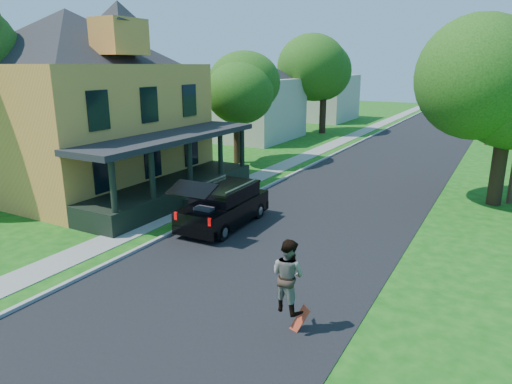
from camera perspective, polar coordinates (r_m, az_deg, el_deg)
The scene contains 16 objects.
ground at distance 13.55m, azimuth -3.66°, elevation -11.55°, with size 140.00×140.00×0.00m, color #104D0F.
street at distance 31.41m, azimuth 16.51°, elevation 3.67°, with size 8.00×120.00×0.02m, color black.
curb at distance 32.51m, azimuth 9.54°, elevation 4.49°, with size 0.15×120.00×0.12m, color gray.
sidewalk at distance 33.05m, azimuth 7.01°, elevation 4.77°, with size 1.30×120.00×0.03m, color gray.
front_walk at distance 23.59m, azimuth -15.28°, elevation -0.10°, with size 6.50×1.20×0.03m, color gray.
main_house at distance 25.23m, azimuth -21.62°, elevation 11.73°, with size 15.56×15.56×10.10m.
neighbor_house_mid at distance 39.62m, azimuth -1.37°, elevation 12.79°, with size 12.78×12.78×8.30m.
neighbor_house_far at distance 54.00m, azimuth 7.52°, elevation 13.44°, with size 12.78×12.78×8.30m.
black_suv at distance 17.98m, azimuth -4.04°, elevation -1.68°, with size 1.94×4.75×2.19m.
skateboarder at distance 10.89m, azimuth 4.01°, elevation -10.35°, with size 1.01×0.87×1.79m.
skateboard at distance 11.37m, azimuth 5.34°, elevation -15.95°, with size 0.57×0.22×0.89m.
tree_left_mid at distance 29.27m, azimuth -2.43°, elevation 13.18°, with size 4.81×4.55×7.25m.
tree_left_far at distance 42.95m, azimuth 8.57°, elevation 15.93°, with size 6.76×6.76×9.87m.
tree_right_near at distance 22.82m, azimuth 29.29°, elevation 12.55°, with size 6.98×7.26×8.69m.
tree_right_far at distance 53.32m, azimuth 28.60°, elevation 12.58°, with size 6.18×5.81×7.50m.
utility_pole_far at distance 40.41m, azimuth 27.54°, elevation 11.55°, with size 1.51×0.52×8.70m.
Camera 1 is at (6.60, -10.08, 6.20)m, focal length 32.00 mm.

